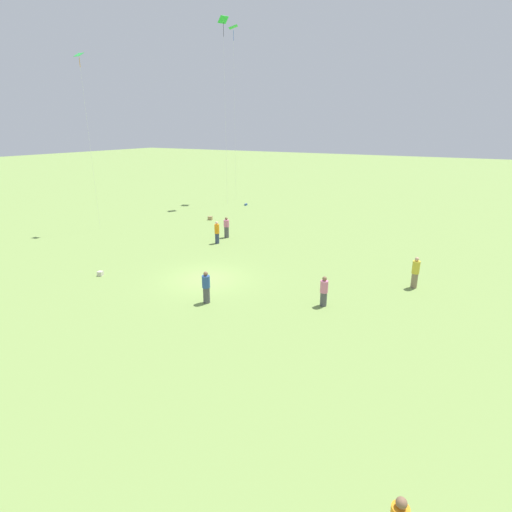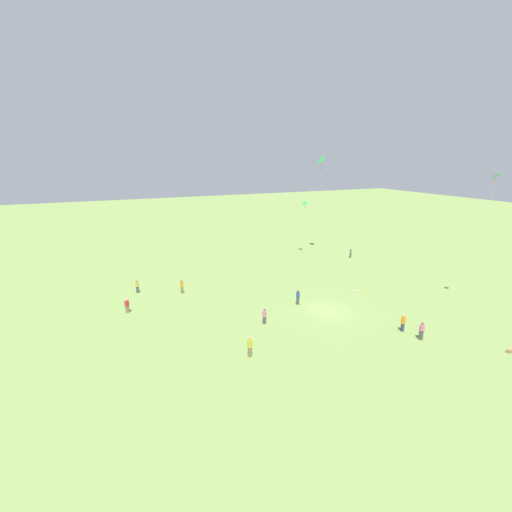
{
  "view_description": "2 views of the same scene",
  "coord_description": "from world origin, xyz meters",
  "px_view_note": "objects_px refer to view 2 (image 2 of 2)",
  "views": [
    {
      "loc": [
        18.51,
        14.15,
        8.99
      ],
      "look_at": [
        1.85,
        4.61,
        2.76
      ],
      "focal_mm": 28.0,
      "sensor_mm": 36.0,
      "label": 1
    },
    {
      "loc": [
        -28.69,
        21.33,
        16.38
      ],
      "look_at": [
        6.07,
        5.96,
        5.42
      ],
      "focal_mm": 24.0,
      "sensor_mm": 36.0,
      "label": 2
    }
  ],
  "objects_px": {
    "person_7": "(403,323)",
    "picnic_bag_1": "(509,351)",
    "person_3": "(264,316)",
    "person_5": "(422,331)",
    "kite_1": "(305,205)",
    "picnic_bag_2": "(355,292)",
    "person_1": "(127,306)",
    "person_2": "(137,287)",
    "person_0": "(250,347)",
    "person_4": "(298,297)",
    "person_6": "(351,253)",
    "kite_0": "(321,163)",
    "kite_3": "(494,188)",
    "person_8": "(182,287)"
  },
  "relations": [
    {
      "from": "kite_0",
      "to": "kite_3",
      "type": "bearing_deg",
      "value": 54.95
    },
    {
      "from": "person_4",
      "to": "kite_1",
      "type": "bearing_deg",
      "value": 136.81
    },
    {
      "from": "kite_3",
      "to": "person_1",
      "type": "bearing_deg",
      "value": 19.52
    },
    {
      "from": "person_4",
      "to": "person_8",
      "type": "height_order",
      "value": "person_4"
    },
    {
      "from": "person_3",
      "to": "person_5",
      "type": "relative_size",
      "value": 0.93
    },
    {
      "from": "person_4",
      "to": "person_5",
      "type": "xyz_separation_m",
      "value": [
        -11.56,
        -6.45,
        -0.02
      ]
    },
    {
      "from": "picnic_bag_2",
      "to": "kite_3",
      "type": "bearing_deg",
      "value": -129.73
    },
    {
      "from": "person_1",
      "to": "kite_0",
      "type": "bearing_deg",
      "value": 111.04
    },
    {
      "from": "person_0",
      "to": "picnic_bag_2",
      "type": "height_order",
      "value": "person_0"
    },
    {
      "from": "person_7",
      "to": "person_8",
      "type": "xyz_separation_m",
      "value": [
        18.47,
        17.65,
        -0.04
      ]
    },
    {
      "from": "person_1",
      "to": "person_4",
      "type": "xyz_separation_m",
      "value": [
        -5.68,
        -18.22,
        0.09
      ]
    },
    {
      "from": "kite_3",
      "to": "picnic_bag_1",
      "type": "xyz_separation_m",
      "value": [
        -8.08,
        6.65,
        -13.15
      ]
    },
    {
      "from": "person_5",
      "to": "person_8",
      "type": "relative_size",
      "value": 1.02
    },
    {
      "from": "person_3",
      "to": "picnic_bag_2",
      "type": "height_order",
      "value": "person_3"
    },
    {
      "from": "person_1",
      "to": "person_8",
      "type": "xyz_separation_m",
      "value": [
        3.12,
        -6.68,
        0.07
      ]
    },
    {
      "from": "kite_0",
      "to": "kite_1",
      "type": "bearing_deg",
      "value": -38.94
    },
    {
      "from": "person_2",
      "to": "picnic_bag_2",
      "type": "relative_size",
      "value": 4.16
    },
    {
      "from": "person_4",
      "to": "kite_1",
      "type": "relative_size",
      "value": 0.19
    },
    {
      "from": "kite_3",
      "to": "kite_0",
      "type": "bearing_deg",
      "value": -42.37
    },
    {
      "from": "kite_0",
      "to": "kite_1",
      "type": "relative_size",
      "value": 1.79
    },
    {
      "from": "person_1",
      "to": "kite_1",
      "type": "bearing_deg",
      "value": 112.69
    },
    {
      "from": "person_2",
      "to": "person_7",
      "type": "relative_size",
      "value": 0.91
    },
    {
      "from": "person_7",
      "to": "picnic_bag_1",
      "type": "relative_size",
      "value": 3.69
    },
    {
      "from": "kite_1",
      "to": "picnic_bag_2",
      "type": "xyz_separation_m",
      "value": [
        -18.29,
        3.57,
        -8.43
      ]
    },
    {
      "from": "person_8",
      "to": "person_0",
      "type": "bearing_deg",
      "value": 122.71
    },
    {
      "from": "person_0",
      "to": "picnic_bag_2",
      "type": "xyz_separation_m",
      "value": [
        7.78,
        -17.59,
        -0.79
      ]
    },
    {
      "from": "person_3",
      "to": "person_5",
      "type": "distance_m",
      "value": 14.91
    },
    {
      "from": "person_1",
      "to": "person_2",
      "type": "height_order",
      "value": "person_2"
    },
    {
      "from": "person_1",
      "to": "person_8",
      "type": "relative_size",
      "value": 0.94
    },
    {
      "from": "person_0",
      "to": "person_8",
      "type": "bearing_deg",
      "value": -42.01
    },
    {
      "from": "person_1",
      "to": "person_2",
      "type": "relative_size",
      "value": 0.99
    },
    {
      "from": "kite_0",
      "to": "kite_3",
      "type": "height_order",
      "value": "kite_0"
    },
    {
      "from": "person_0",
      "to": "person_5",
      "type": "height_order",
      "value": "person_0"
    },
    {
      "from": "person_5",
      "to": "picnic_bag_1",
      "type": "distance_m",
      "value": 7.11
    },
    {
      "from": "person_3",
      "to": "person_8",
      "type": "xyz_separation_m",
      "value": [
        11.54,
        5.98,
        0.06
      ]
    },
    {
      "from": "person_7",
      "to": "kite_1",
      "type": "xyz_separation_m",
      "value": [
        28.02,
        -5.76,
        7.66
      ]
    },
    {
      "from": "person_3",
      "to": "person_6",
      "type": "distance_m",
      "value": 28.43
    },
    {
      "from": "person_0",
      "to": "picnic_bag_2",
      "type": "relative_size",
      "value": 4.73
    },
    {
      "from": "person_5",
      "to": "person_3",
      "type": "bearing_deg",
      "value": 49.62
    },
    {
      "from": "person_5",
      "to": "picnic_bag_2",
      "type": "xyz_separation_m",
      "value": [
        11.61,
        -1.85,
        -0.72
      ]
    },
    {
      "from": "person_2",
      "to": "kite_3",
      "type": "relative_size",
      "value": 0.11
    },
    {
      "from": "person_1",
      "to": "kite_3",
      "type": "relative_size",
      "value": 0.11
    },
    {
      "from": "person_6",
      "to": "kite_1",
      "type": "height_order",
      "value": "kite_1"
    },
    {
      "from": "person_3",
      "to": "person_6",
      "type": "xyz_separation_m",
      "value": [
        15.82,
        -23.62,
        0.07
      ]
    },
    {
      "from": "kite_1",
      "to": "kite_3",
      "type": "bearing_deg",
      "value": -13.21
    },
    {
      "from": "person_8",
      "to": "kite_0",
      "type": "bearing_deg",
      "value": -134.88
    },
    {
      "from": "person_6",
      "to": "kite_3",
      "type": "relative_size",
      "value": 0.12
    },
    {
      "from": "person_0",
      "to": "person_1",
      "type": "relative_size",
      "value": 1.16
    },
    {
      "from": "person_4",
      "to": "picnic_bag_2",
      "type": "distance_m",
      "value": 8.33
    },
    {
      "from": "person_2",
      "to": "person_4",
      "type": "height_order",
      "value": "person_4"
    }
  ]
}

